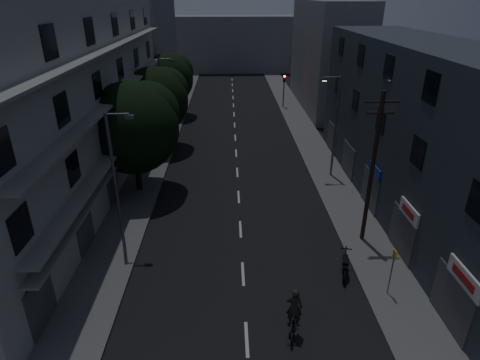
{
  "coord_description": "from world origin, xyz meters",
  "views": [
    {
      "loc": [
        -0.66,
        -10.87,
        13.63
      ],
      "look_at": [
        0.0,
        12.0,
        3.0
      ],
      "focal_mm": 30.0,
      "sensor_mm": 36.0,
      "label": 1
    }
  ],
  "objects_px": {
    "utility_pole": "(373,167)",
    "motorcycle": "(345,266)",
    "cyclist": "(294,319)",
    "bus_stop_sign": "(393,264)"
  },
  "relations": [
    {
      "from": "bus_stop_sign",
      "to": "cyclist",
      "type": "xyz_separation_m",
      "value": [
        -5.06,
        -2.3,
        -1.07
      ]
    },
    {
      "from": "cyclist",
      "to": "motorcycle",
      "type": "bearing_deg",
      "value": 61.78
    },
    {
      "from": "utility_pole",
      "to": "bus_stop_sign",
      "type": "relative_size",
      "value": 3.56
    },
    {
      "from": "bus_stop_sign",
      "to": "motorcycle",
      "type": "height_order",
      "value": "bus_stop_sign"
    },
    {
      "from": "utility_pole",
      "to": "motorcycle",
      "type": "bearing_deg",
      "value": -121.09
    },
    {
      "from": "utility_pole",
      "to": "bus_stop_sign",
      "type": "xyz_separation_m",
      "value": [
        -0.23,
        -4.9,
        -2.98
      ]
    },
    {
      "from": "utility_pole",
      "to": "motorcycle",
      "type": "distance_m",
      "value": 5.73
    },
    {
      "from": "bus_stop_sign",
      "to": "motorcycle",
      "type": "distance_m",
      "value": 2.75
    },
    {
      "from": "utility_pole",
      "to": "motorcycle",
      "type": "xyz_separation_m",
      "value": [
        -1.94,
        -3.22,
        -4.33
      ]
    },
    {
      "from": "utility_pole",
      "to": "motorcycle",
      "type": "height_order",
      "value": "utility_pole"
    }
  ]
}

